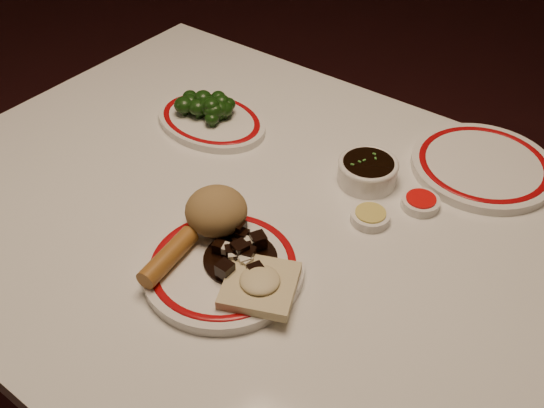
{
  "coord_description": "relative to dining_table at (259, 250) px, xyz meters",
  "views": [
    {
      "loc": [
        0.47,
        -0.58,
        1.42
      ],
      "look_at": [
        0.04,
        -0.02,
        0.8
      ],
      "focal_mm": 40.0,
      "sensor_mm": 36.0,
      "label": 1
    }
  ],
  "objects": [
    {
      "name": "dining_table",
      "position": [
        0.0,
        0.0,
        0.0
      ],
      "size": [
        1.2,
        0.9,
        0.75
      ],
      "color": "white",
      "rests_on": "ground"
    },
    {
      "name": "main_plate",
      "position": [
        0.04,
        -0.14,
        0.1
      ],
      "size": [
        0.29,
        0.29,
        0.02
      ],
      "color": "white",
      "rests_on": "dining_table"
    },
    {
      "name": "rice_mound",
      "position": [
        -0.02,
        -0.08,
        0.14
      ],
      "size": [
        0.1,
        0.1,
        0.07
      ],
      "primitive_type": "ellipsoid",
      "color": "#987748",
      "rests_on": "main_plate"
    },
    {
      "name": "spring_roll",
      "position": [
        -0.02,
        -0.19,
        0.12
      ],
      "size": [
        0.04,
        0.11,
        0.03
      ],
      "primitive_type": "cylinder",
      "rotation": [
        1.57,
        0.0,
        0.13
      ],
      "color": "#A16627",
      "rests_on": "main_plate"
    },
    {
      "name": "fried_wonton",
      "position": [
        0.12,
        -0.14,
        0.12
      ],
      "size": [
        0.13,
        0.13,
        0.03
      ],
      "color": "beige",
      "rests_on": "main_plate"
    },
    {
      "name": "stirfry_heap",
      "position": [
        0.06,
        -0.11,
        0.12
      ],
      "size": [
        0.11,
        0.11,
        0.03
      ],
      "color": "black",
      "rests_on": "main_plate"
    },
    {
      "name": "broccoli_plate",
      "position": [
        -0.23,
        0.15,
        0.1
      ],
      "size": [
        0.25,
        0.22,
        0.02
      ],
      "color": "white",
      "rests_on": "dining_table"
    },
    {
      "name": "broccoli_pile",
      "position": [
        -0.24,
        0.15,
        0.13
      ],
      "size": [
        0.12,
        0.09,
        0.05
      ],
      "color": "#23471C",
      "rests_on": "broccoli_plate"
    },
    {
      "name": "soy_bowl",
      "position": [
        0.1,
        0.18,
        0.11
      ],
      "size": [
        0.1,
        0.1,
        0.04
      ],
      "color": "white",
      "rests_on": "dining_table"
    },
    {
      "name": "sweet_sour_dish",
      "position": [
        0.21,
        0.17,
        0.1
      ],
      "size": [
        0.06,
        0.06,
        0.02
      ],
      "color": "white",
      "rests_on": "dining_table"
    },
    {
      "name": "mustard_dish",
      "position": [
        0.16,
        0.09,
        0.1
      ],
      "size": [
        0.06,
        0.06,
        0.02
      ],
      "color": "white",
      "rests_on": "dining_table"
    },
    {
      "name": "far_plate",
      "position": [
        0.25,
        0.33,
        0.1
      ],
      "size": [
        0.31,
        0.31,
        0.02
      ],
      "color": "white",
      "rests_on": "dining_table"
    }
  ]
}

